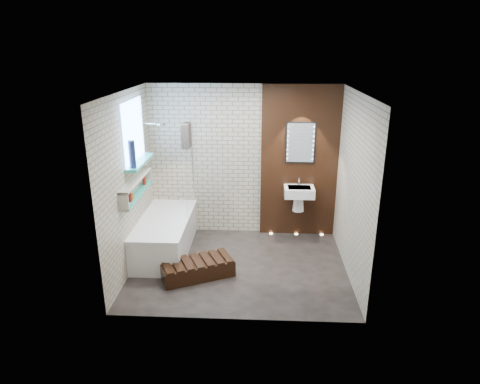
# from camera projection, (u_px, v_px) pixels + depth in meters

# --- Properties ---
(ground) EXTENTS (3.20, 3.20, 0.00)m
(ground) POSITION_uv_depth(u_px,v_px,m) (240.00, 266.00, 6.43)
(ground) COLOR black
(ground) RESTS_ON ground
(room_shell) EXTENTS (3.24, 3.20, 2.60)m
(room_shell) POSITION_uv_depth(u_px,v_px,m) (239.00, 186.00, 6.00)
(room_shell) COLOR tan
(room_shell) RESTS_ON ground
(walnut_panel) EXTENTS (1.30, 0.06, 2.60)m
(walnut_panel) POSITION_uv_depth(u_px,v_px,m) (299.00, 163.00, 7.15)
(walnut_panel) COLOR black
(walnut_panel) RESTS_ON ground
(clerestory_window) EXTENTS (0.18, 1.00, 0.94)m
(clerestory_window) POSITION_uv_depth(u_px,v_px,m) (134.00, 137.00, 6.20)
(clerestory_window) COLOR #7FADE0
(clerestory_window) RESTS_ON room_shell
(display_niche) EXTENTS (0.14, 1.30, 0.26)m
(display_niche) POSITION_uv_depth(u_px,v_px,m) (137.00, 187.00, 6.25)
(display_niche) COLOR teal
(display_niche) RESTS_ON room_shell
(bathtub) EXTENTS (0.79, 1.74, 0.70)m
(bathtub) POSITION_uv_depth(u_px,v_px,m) (165.00, 235.00, 6.82)
(bathtub) COLOR white
(bathtub) RESTS_ON ground
(bath_screen) EXTENTS (0.01, 0.78, 1.40)m
(bath_screen) POSITION_uv_depth(u_px,v_px,m) (189.00, 169.00, 6.88)
(bath_screen) COLOR white
(bath_screen) RESTS_ON bathtub
(towel) EXTENTS (0.11, 0.29, 0.38)m
(towel) POSITION_uv_depth(u_px,v_px,m) (186.00, 135.00, 6.58)
(towel) COLOR black
(towel) RESTS_ON bath_screen
(shower_head) EXTENTS (0.18, 0.18, 0.02)m
(shower_head) POSITION_uv_depth(u_px,v_px,m) (161.00, 124.00, 6.72)
(shower_head) COLOR silver
(shower_head) RESTS_ON room_shell
(washbasin) EXTENTS (0.50, 0.36, 0.58)m
(washbasin) POSITION_uv_depth(u_px,v_px,m) (299.00, 195.00, 7.13)
(washbasin) COLOR white
(washbasin) RESTS_ON walnut_panel
(led_mirror) EXTENTS (0.50, 0.02, 0.70)m
(led_mirror) POSITION_uv_depth(u_px,v_px,m) (301.00, 143.00, 7.00)
(led_mirror) COLOR black
(led_mirror) RESTS_ON walnut_panel
(walnut_step) EXTENTS (1.12, 0.85, 0.23)m
(walnut_step) POSITION_uv_depth(u_px,v_px,m) (197.00, 269.00, 6.14)
(walnut_step) COLOR black
(walnut_step) RESTS_ON ground
(niche_bottles) EXTENTS (0.06, 0.80, 0.15)m
(niche_bottles) POSITION_uv_depth(u_px,v_px,m) (137.00, 189.00, 6.28)
(niche_bottles) COLOR maroon
(niche_bottles) RESTS_ON display_niche
(sill_vases) EXTENTS (0.09, 0.09, 0.39)m
(sill_vases) POSITION_uv_depth(u_px,v_px,m) (132.00, 154.00, 5.90)
(sill_vases) COLOR #161F3D
(sill_vases) RESTS_ON clerestory_window
(floor_uplights) EXTENTS (0.96, 0.06, 0.01)m
(floor_uplights) POSITION_uv_depth(u_px,v_px,m) (296.00, 234.00, 7.51)
(floor_uplights) COLOR #FFD899
(floor_uplights) RESTS_ON ground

